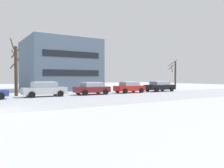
{
  "coord_description": "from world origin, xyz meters",
  "views": [
    {
      "loc": [
        -1.47,
        -14.41,
        2.02
      ],
      "look_at": [
        11.12,
        5.34,
        1.32
      ],
      "focal_mm": 35.63,
      "sensor_mm": 36.0,
      "label": 1
    }
  ],
  "objects_px": {
    "parked_car_maroon": "(92,88)",
    "parked_car_red": "(129,87)",
    "parked_car_black": "(160,86)",
    "parked_car_silver": "(44,89)"
  },
  "relations": [
    {
      "from": "parked_car_red",
      "to": "parked_car_black",
      "type": "bearing_deg",
      "value": 0.57
    },
    {
      "from": "parked_car_maroon",
      "to": "parked_car_red",
      "type": "distance_m",
      "value": 5.51
    },
    {
      "from": "parked_car_red",
      "to": "parked_car_silver",
      "type": "bearing_deg",
      "value": 179.23
    },
    {
      "from": "parked_car_maroon",
      "to": "parked_car_black",
      "type": "bearing_deg",
      "value": 0.3
    },
    {
      "from": "parked_car_silver",
      "to": "parked_car_maroon",
      "type": "relative_size",
      "value": 1.09
    },
    {
      "from": "parked_car_red",
      "to": "parked_car_black",
      "type": "height_order",
      "value": "parked_car_black"
    },
    {
      "from": "parked_car_black",
      "to": "parked_car_silver",
      "type": "bearing_deg",
      "value": 179.68
    },
    {
      "from": "parked_car_silver",
      "to": "parked_car_black",
      "type": "xyz_separation_m",
      "value": [
        16.53,
        -0.09,
        -0.03
      ]
    },
    {
      "from": "parked_car_silver",
      "to": "parked_car_red",
      "type": "bearing_deg",
      "value": -0.77
    },
    {
      "from": "parked_car_maroon",
      "to": "parked_car_black",
      "type": "relative_size",
      "value": 0.9
    }
  ]
}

